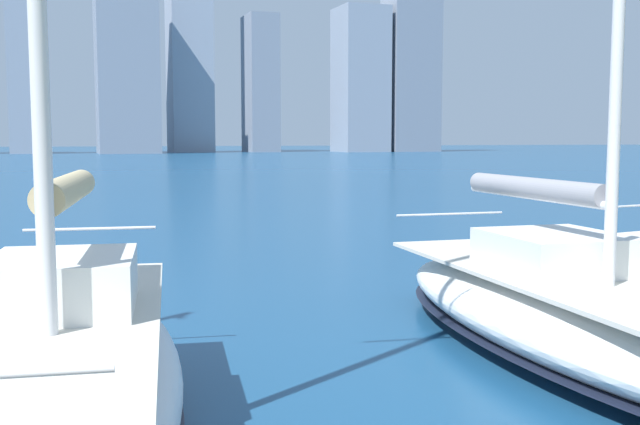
# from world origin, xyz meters

# --- Properties ---
(city_skyline) EXTENTS (166.67, 23.86, 52.82)m
(city_skyline) POSITION_xyz_m (0.56, -159.35, 20.19)
(city_skyline) COLOR gray
(city_skyline) RESTS_ON ground
(sailboat_grey) EXTENTS (3.58, 9.25, 9.27)m
(sailboat_grey) POSITION_xyz_m (-3.58, -6.97, 0.63)
(sailboat_grey) COLOR white
(sailboat_grey) RESTS_ON ground
(sailboat_tan) EXTENTS (3.36, 7.43, 12.00)m
(sailboat_tan) POSITION_xyz_m (3.30, -5.86, 0.78)
(sailboat_tan) COLOR silver
(sailboat_tan) RESTS_ON ground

